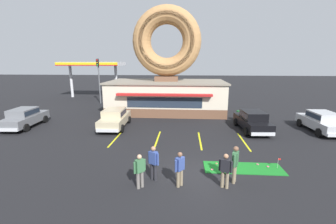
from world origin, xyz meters
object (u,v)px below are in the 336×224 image
Objects in this scene: trash_bin at (239,116)px; traffic_light_pole at (99,75)px; putting_flag_pin at (279,161)px; pedestrian_beanie_man at (153,162)px; car_champagne at (115,117)px; car_silver at (322,121)px; pedestrian_leather_jacket_man at (235,163)px; golf_ball at (229,170)px; car_grey at (25,117)px; pedestrian_blue_sweater_man at (180,168)px; pedestrian_hooded_kid at (225,169)px; car_black at (252,120)px; pedestrian_clipboard_woman at (140,170)px.

traffic_light_pole is at bearing 154.27° from trash_bin.
pedestrian_beanie_man is at bearing -165.83° from putting_flag_pin.
car_champagne is 0.80× the size of traffic_light_pole.
car_silver is 24.32m from traffic_light_pole.
trash_bin is at bearing 76.01° from pedestrian_leather_jacket_man.
golf_ball is 2.64m from putting_flag_pin.
trash_bin is at bearing 10.26° from car_grey.
trash_bin reaches higher than putting_flag_pin.
car_grey is at bearing 148.01° from pedestrian_blue_sweater_man.
golf_ball is 0.01× the size of traffic_light_pole.
pedestrian_beanie_man reaches higher than putting_flag_pin.
golf_ball is at bearing -139.81° from car_silver.
pedestrian_leather_jacket_man is (0.51, 0.49, 0.10)m from pedestrian_hooded_kid.
pedestrian_blue_sweater_man is 0.92× the size of pedestrian_leather_jacket_man.
car_black is at bearing 69.20° from pedestrian_leather_jacket_man.
car_grey is 14.23m from pedestrian_clipboard_woman.
car_black is at bearing 57.24° from pedestrian_blue_sweater_man.
pedestrian_clipboard_woman is at bearing -36.52° from car_grey.
pedestrian_leather_jacket_man reaches higher than golf_ball.
pedestrian_blue_sweater_man reaches higher than car_grey.
trash_bin is (2.75, 11.04, -0.47)m from pedestrian_leather_jacket_man.
traffic_light_pole is at bearing 123.65° from pedestrian_hooded_kid.
golf_ball is at bearing -113.97° from car_black.
pedestrian_hooded_kid is 11.98m from trash_bin.
putting_flag_pin is 0.34× the size of pedestrian_blue_sweater_man.
car_silver is at bearing 38.84° from pedestrian_blue_sweater_man.
putting_flag_pin reaches higher than golf_ball.
pedestrian_leather_jacket_man reaches higher than trash_bin.
pedestrian_beanie_man reaches higher than golf_ball.
car_champagne reaches higher than trash_bin.
pedestrian_leather_jacket_man reaches higher than pedestrian_blue_sweater_man.
trash_bin is (-5.63, 2.81, -0.37)m from car_silver.
pedestrian_leather_jacket_man is 1.79× the size of trash_bin.
pedestrian_clipboard_woman is at bearing -129.30° from car_black.
car_grey is 18.67m from trash_bin.
traffic_light_pole is at bearing 78.37° from car_grey.
pedestrian_blue_sweater_man is at bearing -168.37° from pedestrian_leather_jacket_man.
putting_flag_pin is 9.52m from trash_bin.
golf_ball is at bearing 33.77° from pedestrian_blue_sweater_man.
car_silver is 13.93m from pedestrian_blue_sweater_man.
pedestrian_beanie_man reaches higher than pedestrian_clipboard_woman.
traffic_light_pole is (-10.87, 19.30, 2.83)m from pedestrian_blue_sweater_man.
car_silver is at bearing 1.15° from car_black.
pedestrian_clipboard_woman is (-7.27, -8.88, -0.02)m from car_black.
trash_bin is at bearing 88.83° from putting_flag_pin.
car_grey is 2.67× the size of pedestrian_leather_jacket_man.
golf_ball is 0.03× the size of pedestrian_beanie_man.
pedestrian_hooded_kid is (1.96, 0.02, -0.01)m from pedestrian_blue_sweater_man.
pedestrian_blue_sweater_man reaches higher than golf_ball.
putting_flag_pin is at bearing 18.66° from pedestrian_clipboard_woman.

